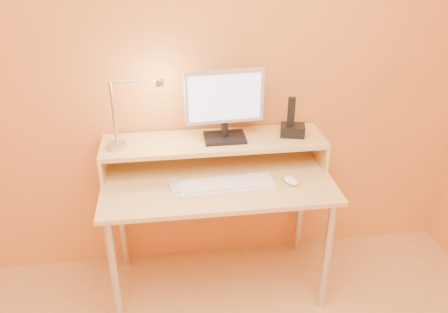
{
  "coord_description": "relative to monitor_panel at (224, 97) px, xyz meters",
  "views": [
    {
      "loc": [
        -0.24,
        -0.87,
        1.94
      ],
      "look_at": [
        0.03,
        1.13,
        0.88
      ],
      "focal_mm": 36.61,
      "sensor_mm": 36.0,
      "label": 1
    }
  ],
  "objects": [
    {
      "name": "wall_back",
      "position": [
        -0.06,
        0.16,
        0.13
      ],
      "size": [
        3.0,
        0.04,
        2.5
      ],
      "primitive_type": "cube",
      "color": "#F48D47",
      "rests_on": "floor"
    },
    {
      "name": "desk_leg_fl",
      "position": [
        -0.61,
        -0.41,
        -0.77
      ],
      "size": [
        0.04,
        0.04,
        0.69
      ],
      "primitive_type": "cylinder",
      "color": "silver",
      "rests_on": "floor"
    },
    {
      "name": "desk_leg_fr",
      "position": [
        0.49,
        -0.41,
        -0.77
      ],
      "size": [
        0.04,
        0.04,
        0.69
      ],
      "primitive_type": "cylinder",
      "color": "silver",
      "rests_on": "floor"
    },
    {
      "name": "desk_leg_bl",
      "position": [
        -0.61,
        0.09,
        -0.77
      ],
      "size": [
        0.04,
        0.04,
        0.69
      ],
      "primitive_type": "cylinder",
      "color": "silver",
      "rests_on": "floor"
    },
    {
      "name": "desk_leg_br",
      "position": [
        0.49,
        0.09,
        -0.77
      ],
      "size": [
        0.04,
        0.04,
        0.69
      ],
      "primitive_type": "cylinder",
      "color": "silver",
      "rests_on": "floor"
    },
    {
      "name": "desk_lower",
      "position": [
        -0.06,
        -0.16,
        -0.41
      ],
      "size": [
        1.2,
        0.6,
        0.02
      ],
      "primitive_type": "cube",
      "color": "#E3BB82",
      "rests_on": "floor"
    },
    {
      "name": "shelf_riser_left",
      "position": [
        -0.65,
        -0.01,
        -0.33
      ],
      "size": [
        0.02,
        0.3,
        0.14
      ],
      "primitive_type": "cube",
      "color": "#E3BB82",
      "rests_on": "desk_lower"
    },
    {
      "name": "shelf_riser_right",
      "position": [
        0.53,
        -0.01,
        -0.33
      ],
      "size": [
        0.02,
        0.3,
        0.14
      ],
      "primitive_type": "cube",
      "color": "#E3BB82",
      "rests_on": "desk_lower"
    },
    {
      "name": "desk_shelf",
      "position": [
        -0.06,
        -0.01,
        -0.25
      ],
      "size": [
        1.2,
        0.3,
        0.02
      ],
      "primitive_type": "cube",
      "color": "#E3BB82",
      "rests_on": "desk_lower"
    },
    {
      "name": "monitor_foot",
      "position": [
        0.0,
        -0.01,
        -0.23
      ],
      "size": [
        0.22,
        0.16,
        0.02
      ],
      "primitive_type": "cube",
      "color": "black",
      "rests_on": "desk_shelf"
    },
    {
      "name": "monitor_neck",
      "position": [
        0.0,
        -0.01,
        -0.19
      ],
      "size": [
        0.04,
        0.04,
        0.07
      ],
      "primitive_type": "cylinder",
      "color": "black",
      "rests_on": "monitor_foot"
    },
    {
      "name": "monitor_panel",
      "position": [
        0.0,
        0.0,
        0.0
      ],
      "size": [
        0.41,
        0.06,
        0.28
      ],
      "primitive_type": "cube",
      "rotation": [
        0.0,
        0.0,
        0.06
      ],
      "color": "#BBBBBE",
      "rests_on": "monitor_neck"
    },
    {
      "name": "monitor_back",
      "position": [
        0.0,
        0.02,
        0.0
      ],
      "size": [
        0.37,
        0.03,
        0.24
      ],
      "primitive_type": "cube",
      "rotation": [
        0.0,
        0.0,
        0.06
      ],
      "color": "black",
      "rests_on": "monitor_panel"
    },
    {
      "name": "monitor_screen",
      "position": [
        0.0,
        -0.02,
        0.0
      ],
      "size": [
        0.37,
        0.03,
        0.24
      ],
      "primitive_type": "cube",
      "rotation": [
        0.0,
        0.0,
        0.06
      ],
      "color": "#C9D4FF",
      "rests_on": "monitor_panel"
    },
    {
      "name": "lamp_base",
      "position": [
        -0.56,
        -0.04,
        -0.23
      ],
      "size": [
        0.1,
        0.1,
        0.02
      ],
      "primitive_type": "cylinder",
      "color": "silver",
      "rests_on": "desk_shelf"
    },
    {
      "name": "lamp_post",
      "position": [
        -0.56,
        -0.04,
        -0.05
      ],
      "size": [
        0.01,
        0.01,
        0.33
      ],
      "primitive_type": "cylinder",
      "color": "silver",
      "rests_on": "lamp_base"
    },
    {
      "name": "lamp_arm",
      "position": [
        -0.44,
        -0.04,
        0.12
      ],
      "size": [
        0.24,
        0.01,
        0.01
      ],
      "primitive_type": "cylinder",
      "rotation": [
        0.0,
        1.57,
        0.0
      ],
      "color": "silver",
      "rests_on": "lamp_post"
    },
    {
      "name": "lamp_head",
      "position": [
        -0.32,
        -0.04,
        0.1
      ],
      "size": [
        0.04,
        0.04,
        0.03
      ],
      "primitive_type": "cylinder",
      "color": "silver",
      "rests_on": "lamp_arm"
    },
    {
      "name": "lamp_bulb",
      "position": [
        -0.32,
        -0.04,
        0.09
      ],
      "size": [
        0.03,
        0.03,
        0.0
      ],
      "primitive_type": "cylinder",
      "color": "#FFEAC6",
      "rests_on": "lamp_head"
    },
    {
      "name": "phone_dock",
      "position": [
        0.37,
        -0.01,
        -0.21
      ],
      "size": [
        0.15,
        0.13,
        0.06
      ],
      "primitive_type": "cube",
      "rotation": [
        0.0,
        0.0,
        -0.25
      ],
      "color": "black",
      "rests_on": "desk_shelf"
    },
    {
      "name": "phone_handset",
      "position": [
        0.36,
        -0.01,
        -0.1
      ],
      "size": [
        0.04,
        0.03,
        0.16
      ],
      "primitive_type": "cube",
      "rotation": [
        0.0,
        0.0,
        -0.25
      ],
      "color": "black",
      "rests_on": "phone_dock"
    },
    {
      "name": "phone_led",
      "position": [
        0.42,
        -0.06,
        -0.21
      ],
      "size": [
        0.01,
        0.0,
        0.04
      ],
      "primitive_type": "cube",
      "color": "#3050FF",
      "rests_on": "phone_dock"
    },
    {
      "name": "keyboard",
      "position": [
        -0.02,
        -0.25,
        -0.39
      ],
      "size": [
        0.49,
        0.17,
        0.02
      ],
      "primitive_type": "cube",
      "rotation": [
        0.0,
        0.0,
        0.04
      ],
      "color": "white",
      "rests_on": "desk_lower"
    },
    {
      "name": "mouse",
      "position": [
        0.31,
        -0.25,
        -0.38
      ],
      "size": [
        0.09,
        0.12,
        0.03
      ],
      "primitive_type": "ellipsoid",
      "rotation": [
        0.0,
        0.0,
        0.42
      ],
      "color": "white",
      "rests_on": "desk_lower"
    },
    {
      "name": "remote_control",
      "position": [
        -0.28,
        -0.23,
        -0.39
      ],
      "size": [
        0.07,
        0.17,
        0.02
      ],
      "primitive_type": "cube",
      "rotation": [
        0.0,
        0.0,
        0.18
      ],
      "color": "white",
      "rests_on": "desk_lower"
    }
  ]
}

